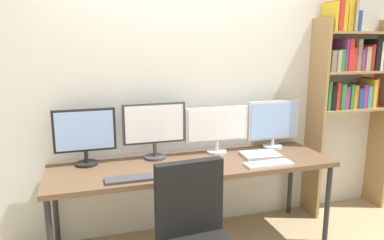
# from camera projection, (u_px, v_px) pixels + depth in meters

# --- Properties ---
(wall_back) EXTENTS (4.72, 0.10, 2.60)m
(wall_back) POSITION_uv_depth(u_px,v_px,m) (180.00, 89.00, 3.25)
(wall_back) COLOR silver
(wall_back) RESTS_ON ground_plane
(desk) EXTENTS (2.32, 0.68, 0.74)m
(desk) POSITION_uv_depth(u_px,v_px,m) (194.00, 169.00, 2.98)
(desk) COLOR brown
(desk) RESTS_ON ground_plane
(bookshelf) EXTENTS (0.83, 0.28, 2.11)m
(bookshelf) POSITION_uv_depth(u_px,v_px,m) (350.00, 80.00, 3.54)
(bookshelf) COLOR #9E7A4C
(bookshelf) RESTS_ON ground_plane
(monitor_far_left) EXTENTS (0.48, 0.18, 0.46)m
(monitor_far_left) POSITION_uv_depth(u_px,v_px,m) (85.00, 134.00, 2.88)
(monitor_far_left) COLOR black
(monitor_far_left) RESTS_ON desk
(monitor_center_left) EXTENTS (0.53, 0.18, 0.48)m
(monitor_center_left) POSITION_uv_depth(u_px,v_px,m) (154.00, 127.00, 3.03)
(monitor_center_left) COLOR #38383D
(monitor_center_left) RESTS_ON desk
(monitor_center_right) EXTENTS (0.58, 0.18, 0.41)m
(monitor_center_right) POSITION_uv_depth(u_px,v_px,m) (217.00, 127.00, 3.20)
(monitor_center_right) COLOR silver
(monitor_center_right) RESTS_ON desk
(monitor_far_right) EXTENTS (0.51, 0.18, 0.44)m
(monitor_far_right) POSITION_uv_depth(u_px,v_px,m) (273.00, 123.00, 3.36)
(monitor_far_right) COLOR silver
(monitor_far_right) RESTS_ON desk
(keyboard_left) EXTENTS (0.34, 0.13, 0.02)m
(keyboard_left) POSITION_uv_depth(u_px,v_px,m) (129.00, 179.00, 2.59)
(keyboard_left) COLOR #38383D
(keyboard_left) RESTS_ON desk
(keyboard_right) EXTENTS (0.39, 0.13, 0.02)m
(keyboard_right) POSITION_uv_depth(u_px,v_px,m) (269.00, 164.00, 2.92)
(keyboard_right) COLOR silver
(keyboard_right) RESTS_ON desk
(computer_mouse) EXTENTS (0.06, 0.10, 0.03)m
(computer_mouse) POSITION_uv_depth(u_px,v_px,m) (214.00, 166.00, 2.84)
(computer_mouse) COLOR #38383D
(computer_mouse) RESTS_ON desk
(laptop_closed) EXTENTS (0.34, 0.24, 0.02)m
(laptop_closed) POSITION_uv_depth(u_px,v_px,m) (261.00, 155.00, 3.15)
(laptop_closed) COLOR silver
(laptop_closed) RESTS_ON desk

